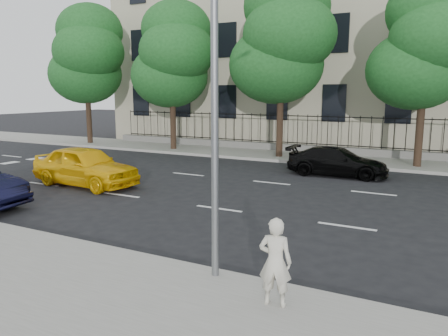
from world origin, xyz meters
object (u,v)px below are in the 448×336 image
at_px(yellow_taxi, 85,166).
at_px(woman_near, 275,262).
at_px(street_light, 228,11).
at_px(black_sedan, 337,162).

distance_m(yellow_taxi, woman_near, 11.90).
xyz_separation_m(street_light, black_sedan, (-0.51, 11.56, -4.52)).
bearing_deg(street_light, yellow_taxi, 151.01).
distance_m(yellow_taxi, black_sedan, 10.66).
distance_m(street_light, black_sedan, 12.43).
bearing_deg(yellow_taxi, woman_near, -116.70).
xyz_separation_m(street_light, woman_near, (1.46, -1.13, -4.24)).
xyz_separation_m(yellow_taxi, black_sedan, (8.30, 6.68, -0.15)).
xyz_separation_m(black_sedan, woman_near, (1.97, -12.69, 0.27)).
distance_m(black_sedan, woman_near, 12.85).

